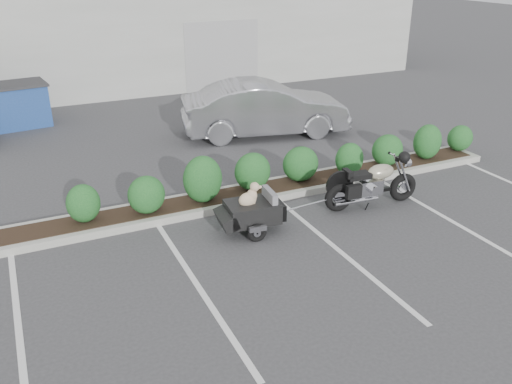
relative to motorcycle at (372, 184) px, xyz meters
name	(u,v)px	position (x,y,z in m)	size (l,w,h in m)	color
ground	(265,249)	(-2.85, -0.71, -0.50)	(90.00, 90.00, 0.00)	#38383A
planter_kerb	(262,192)	(-1.85, 1.49, -0.42)	(12.00, 1.00, 0.15)	#9E9E93
building	(91,28)	(-2.85, 16.29, 1.50)	(26.00, 10.00, 4.00)	#9EA099
motorcycle	(372,184)	(0.00, 0.00, 0.00)	(2.18, 0.76, 1.25)	black
pet_trailer	(251,211)	(-2.78, 0.02, -0.06)	(1.75, 0.98, 1.04)	black
sedan	(265,108)	(0.12, 5.40, 0.29)	(1.67, 4.79, 1.58)	#A1A1A8
dumpster	(14,105)	(-6.48, 9.41, 0.17)	(2.15, 1.60, 1.32)	navy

